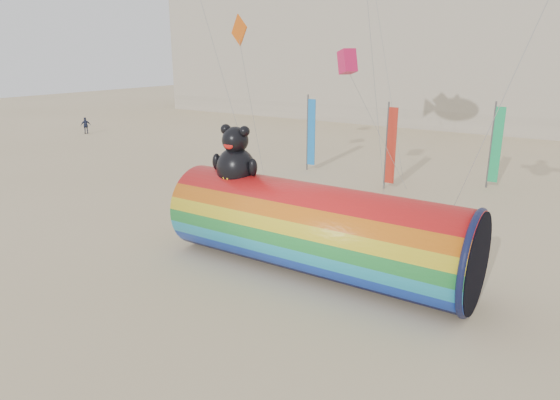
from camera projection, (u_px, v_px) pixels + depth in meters
The scene contains 4 objects.
ground at pixel (248, 267), 19.29m from camera, with size 160.00×160.00×0.00m, color #CCB58C.
hotel_building at pixel (397, 31), 59.44m from camera, with size 60.40×15.40×20.60m.
windsock_assembly at pixel (315, 227), 18.43m from camera, with size 11.58×3.53×5.34m.
festival_banners at pixel (394, 141), 31.05m from camera, with size 12.22×3.79×5.20m.
Camera 1 is at (10.77, -14.15, 8.01)m, focal length 32.00 mm.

